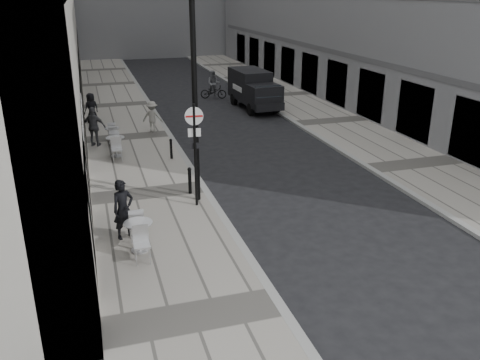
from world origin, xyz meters
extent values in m
cube|color=gray|center=(-2.00, 18.00, 0.06)|extent=(4.00, 60.00, 0.12)
cube|color=gray|center=(9.00, 18.00, 0.06)|extent=(4.00, 60.00, 0.12)
imported|color=black|center=(-3.11, 7.06, 1.01)|extent=(0.76, 0.64, 1.78)
cylinder|color=black|center=(-0.60, 8.76, 1.85)|extent=(0.09, 0.09, 3.45)
cylinder|color=white|center=(-0.60, 8.76, 3.18)|extent=(0.59, 0.11, 0.59)
cube|color=#B21414|center=(-0.60, 8.74, 3.18)|extent=(0.54, 0.08, 0.06)
cube|color=white|center=(-0.60, 8.79, 2.64)|extent=(0.42, 0.08, 0.28)
cylinder|color=black|center=(-0.45, 9.24, 3.46)|extent=(0.18, 0.18, 6.69)
cylinder|color=black|center=(-0.60, 9.86, 0.57)|extent=(0.12, 0.12, 0.90)
cylinder|color=black|center=(-0.56, 13.97, 0.53)|extent=(0.11, 0.11, 0.81)
cylinder|color=black|center=(5.28, 20.88, 0.36)|extent=(0.28, 0.73, 0.72)
cylinder|color=black|center=(6.86, 20.95, 0.36)|extent=(0.28, 0.73, 0.72)
cylinder|color=black|center=(5.14, 23.92, 0.36)|extent=(0.28, 0.73, 0.72)
cylinder|color=black|center=(6.72, 23.99, 0.36)|extent=(0.28, 0.73, 0.72)
cube|color=black|center=(5.96, 23.24, 1.39)|extent=(1.93, 3.30, 1.79)
cube|color=black|center=(6.07, 20.82, 1.12)|extent=(1.86, 1.69, 1.25)
cube|color=#1E2328|center=(6.10, 20.15, 1.48)|extent=(1.58, 0.38, 0.66)
imported|color=black|center=(4.40, 26.24, 0.45)|extent=(1.83, 1.14, 0.91)
imported|color=slate|center=(4.40, 26.24, 1.01)|extent=(1.00, 0.89, 1.71)
imported|color=#4C4C50|center=(-3.60, 16.84, 1.03)|extent=(1.16, 0.84, 1.82)
imported|color=gray|center=(-0.72, 18.49, 0.91)|extent=(1.16, 0.93, 1.57)
imported|color=black|center=(-3.60, 21.33, 0.93)|extent=(0.94, 0.81, 1.62)
cylinder|color=silver|center=(-2.80, 6.11, 0.14)|extent=(0.50, 0.50, 0.03)
cylinder|color=silver|center=(-2.80, 6.11, 0.55)|extent=(0.07, 0.07, 0.84)
cylinder|color=silver|center=(-2.80, 6.11, 0.97)|extent=(0.79, 0.79, 0.03)
cylinder|color=#B0B1B3|center=(-2.80, 14.94, 0.14)|extent=(0.50, 0.50, 0.03)
cylinder|color=#B0B1B3|center=(-2.80, 14.94, 0.55)|extent=(0.07, 0.07, 0.83)
cylinder|color=#B0B1B3|center=(-2.80, 14.94, 0.96)|extent=(0.79, 0.79, 0.03)
cylinder|color=#A5A5A7|center=(-2.80, 17.00, 0.13)|extent=(0.43, 0.43, 0.03)
cylinder|color=#A5A5A7|center=(-2.80, 17.00, 0.49)|extent=(0.06, 0.06, 0.72)
cylinder|color=#A5A5A7|center=(-2.80, 17.00, 0.85)|extent=(0.68, 0.68, 0.03)
camera|label=1|loc=(-3.79, -6.69, 6.98)|focal=38.00mm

